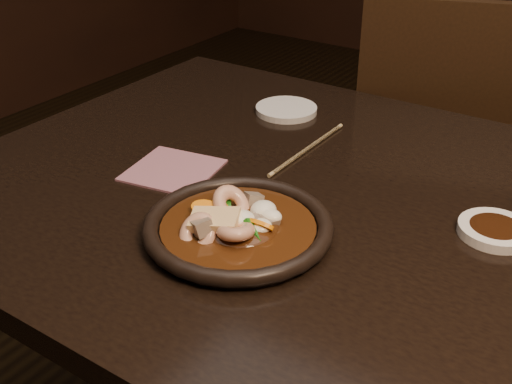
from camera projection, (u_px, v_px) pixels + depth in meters
The scene contains 8 objects.
table at pixel (437, 279), 0.94m from camera, with size 1.60×0.90×0.75m.
chair at pixel (443, 167), 1.59m from camera, with size 0.57×0.57×0.95m.
plate at pixel (238, 228), 0.89m from camera, with size 0.27×0.27×0.03m.
stirfry at pixel (235, 224), 0.89m from camera, with size 0.14×0.16×0.06m.
soy_dish at pixel (495, 230), 0.90m from camera, with size 0.10×0.10×0.01m, color silver.
saucer_left at pixel (286, 110), 1.29m from camera, with size 0.12×0.12×0.01m, color silver.
chopsticks at pixel (308, 149), 1.14m from camera, with size 0.01×0.25×0.01m.
napkin at pixel (173, 170), 1.07m from camera, with size 0.14×0.14×0.00m, color #995E6B.
Camera 1 is at (0.20, -0.77, 1.25)m, focal length 45.00 mm.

